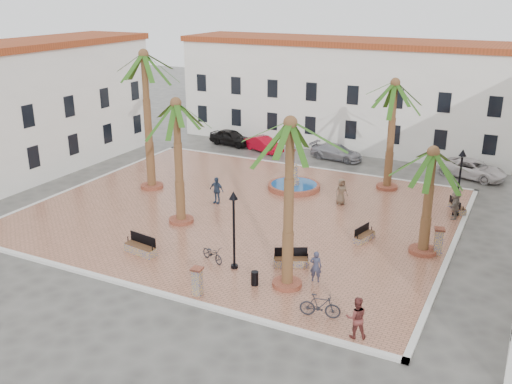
% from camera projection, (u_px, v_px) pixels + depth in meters
% --- Properties ---
extents(ground, '(120.00, 120.00, 0.00)m').
position_uv_depth(ground, '(242.00, 213.00, 36.80)').
color(ground, '#56544F').
rests_on(ground, ground).
extents(plaza, '(26.00, 22.00, 0.15)m').
position_uv_depth(plaza, '(242.00, 212.00, 36.77)').
color(plaza, '#AE6C50').
rests_on(plaza, ground).
extents(kerb_n, '(26.30, 0.30, 0.16)m').
position_uv_depth(kerb_n, '(306.00, 167.00, 46.03)').
color(kerb_n, silver).
rests_on(kerb_n, ground).
extents(kerb_s, '(26.30, 0.30, 0.16)m').
position_uv_depth(kerb_s, '(135.00, 287.00, 27.51)').
color(kerb_s, silver).
rests_on(kerb_s, ground).
extents(kerb_e, '(0.30, 22.30, 0.16)m').
position_uv_depth(kerb_e, '(451.00, 251.00, 31.27)').
color(kerb_e, silver).
rests_on(kerb_e, ground).
extents(kerb_w, '(0.30, 22.30, 0.16)m').
position_uv_depth(kerb_w, '(88.00, 183.00, 42.27)').
color(kerb_w, silver).
rests_on(kerb_w, ground).
extents(building_north, '(30.40, 7.40, 9.50)m').
position_uv_depth(building_north, '(344.00, 92.00, 52.03)').
color(building_north, white).
rests_on(building_north, ground).
extents(building_west, '(6.40, 24.40, 10.00)m').
position_uv_depth(building_west, '(20.00, 110.00, 43.15)').
color(building_west, white).
rests_on(building_west, ground).
extents(fountain, '(3.71, 3.71, 1.92)m').
position_uv_depth(fountain, '(294.00, 185.00, 40.75)').
color(fountain, '#9A4933').
rests_on(fountain, plaza).
extents(palm_nw, '(5.22, 5.22, 9.77)m').
position_uv_depth(palm_nw, '(144.00, 69.00, 38.23)').
color(palm_nw, '#9A4933').
rests_on(palm_nw, plaza).
extents(palm_sw, '(4.91, 4.91, 7.69)m').
position_uv_depth(palm_sw, '(176.00, 117.00, 32.83)').
color(palm_sw, '#9A4933').
rests_on(palm_sw, plaza).
extents(palm_s, '(4.66, 4.66, 8.32)m').
position_uv_depth(palm_s, '(290.00, 141.00, 25.06)').
color(palm_s, '#9A4933').
rests_on(palm_s, plaza).
extents(palm_e, '(4.88, 4.88, 5.98)m').
position_uv_depth(palm_e, '(432.00, 166.00, 29.31)').
color(palm_e, '#9A4933').
rests_on(palm_e, plaza).
extents(palm_ne, '(4.95, 4.95, 7.88)m').
position_uv_depth(palm_ne, '(394.00, 95.00, 38.69)').
color(palm_ne, '#9A4933').
rests_on(palm_ne, plaza).
extents(bench_s, '(2.04, 0.90, 1.04)m').
position_uv_depth(bench_s, '(141.00, 248.00, 30.72)').
color(bench_s, '#846D5B').
rests_on(bench_s, plaza).
extents(bench_se, '(1.85, 1.32, 0.95)m').
position_uv_depth(bench_se, '(291.00, 261.00, 29.34)').
color(bench_se, '#846D5B').
rests_on(bench_se, plaza).
extents(bench_e, '(0.88, 1.67, 0.84)m').
position_uv_depth(bench_e, '(364.00, 236.00, 32.35)').
color(bench_e, '#846D5B').
rests_on(bench_e, plaza).
extents(bench_ne, '(1.31, 1.63, 0.86)m').
position_uv_depth(bench_ne, '(457.00, 208.00, 36.59)').
color(bench_ne, '#846D5B').
rests_on(bench_ne, plaza).
extents(lamppost_s, '(0.45, 0.45, 4.17)m').
position_uv_depth(lamppost_s, '(234.00, 217.00, 28.28)').
color(lamppost_s, black).
rests_on(lamppost_s, plaza).
extents(lamppost_e, '(0.47, 0.47, 4.32)m').
position_uv_depth(lamppost_e, '(461.00, 171.00, 35.03)').
color(lamppost_e, black).
rests_on(lamppost_e, plaza).
extents(bollard_se, '(0.53, 0.53, 1.40)m').
position_uv_depth(bollard_se, '(197.00, 281.00, 26.40)').
color(bollard_se, '#846D5B').
rests_on(bollard_se, plaza).
extents(bollard_n, '(0.59, 0.59, 1.40)m').
position_uv_depth(bollard_n, '(292.00, 158.00, 45.67)').
color(bollard_n, '#846D5B').
rests_on(bollard_n, plaza).
extents(bollard_e, '(0.65, 0.65, 1.51)m').
position_uv_depth(bollard_e, '(439.00, 241.00, 30.47)').
color(bollard_e, '#846D5B').
rests_on(bollard_e, plaza).
extents(litter_bin, '(0.36, 0.36, 0.71)m').
position_uv_depth(litter_bin, '(255.00, 278.00, 27.42)').
color(litter_bin, black).
rests_on(litter_bin, plaza).
extents(cyclist_a, '(0.65, 0.49, 1.61)m').
position_uv_depth(cyclist_a, '(316.00, 266.00, 27.62)').
color(cyclist_a, '#353850').
rests_on(cyclist_a, plaza).
extents(bicycle_a, '(1.72, 1.17, 0.86)m').
position_uv_depth(bicycle_a, '(213.00, 254.00, 29.80)').
color(bicycle_a, black).
rests_on(bicycle_a, plaza).
extents(cyclist_b, '(1.10, 1.01, 1.81)m').
position_uv_depth(cyclist_b, '(356.00, 317.00, 23.12)').
color(cyclist_b, brown).
rests_on(cyclist_b, plaza).
extents(bicycle_b, '(1.88, 0.87, 1.09)m').
position_uv_depth(bicycle_b, '(320.00, 306.00, 24.67)').
color(bicycle_b, black).
rests_on(bicycle_b, plaza).
extents(pedestrian_fountain_a, '(1.00, 1.00, 1.76)m').
position_uv_depth(pedestrian_fountain_a, '(341.00, 191.00, 37.66)').
color(pedestrian_fountain_a, '#78604A').
rests_on(pedestrian_fountain_a, plaza).
extents(pedestrian_fountain_b, '(1.09, 0.53, 1.81)m').
position_uv_depth(pedestrian_fountain_b, '(216.00, 190.00, 37.80)').
color(pedestrian_fountain_b, '#2D3E58').
rests_on(pedestrian_fountain_b, plaza).
extents(pedestrian_north, '(0.71, 1.21, 1.86)m').
position_uv_depth(pedestrian_north, '(291.00, 155.00, 45.63)').
color(pedestrian_north, '#525257').
rests_on(pedestrian_north, plaza).
extents(pedestrian_east, '(0.72, 1.82, 1.92)m').
position_uv_depth(pedestrian_east, '(455.00, 204.00, 35.25)').
color(pedestrian_east, '#76685C').
rests_on(pedestrian_east, plaza).
extents(car_black, '(4.44, 2.28, 1.44)m').
position_uv_depth(car_black, '(231.00, 137.00, 52.68)').
color(car_black, black).
rests_on(car_black, ground).
extents(car_red, '(4.16, 2.75, 1.30)m').
position_uv_depth(car_red, '(264.00, 144.00, 50.63)').
color(car_red, '#A70619').
rests_on(car_red, ground).
extents(car_silver, '(4.65, 2.32, 1.30)m').
position_uv_depth(car_silver, '(336.00, 152.00, 48.23)').
color(car_silver, '#97979F').
rests_on(car_silver, ground).
extents(car_white, '(5.45, 3.68, 1.39)m').
position_uv_depth(car_white, '(472.00, 169.00, 43.51)').
color(car_white, silver).
rests_on(car_white, ground).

